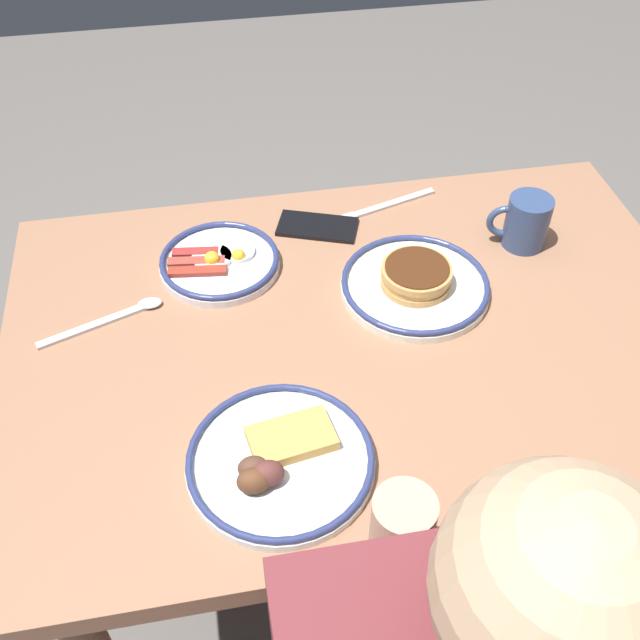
% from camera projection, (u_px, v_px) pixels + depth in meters
% --- Properties ---
extents(ground_plane, '(6.00, 6.00, 0.00)m').
position_uv_depth(ground_plane, '(349.00, 557.00, 1.70)').
color(ground_plane, '#66605B').
extents(dining_table, '(1.13, 0.79, 0.75)m').
position_uv_depth(dining_table, '(360.00, 377.00, 1.25)').
color(dining_table, '#9C6C4F').
rests_on(dining_table, ground_plane).
extents(plate_near_main, '(0.25, 0.25, 0.05)m').
position_uv_depth(plate_near_main, '(415.00, 283.00, 1.23)').
color(plate_near_main, white).
rests_on(plate_near_main, dining_table).
extents(plate_center_pancakes, '(0.21, 0.21, 0.04)m').
position_uv_depth(plate_center_pancakes, '(219.00, 262.00, 1.28)').
color(plate_center_pancakes, white).
rests_on(plate_center_pancakes, dining_table).
extents(plate_far_companion, '(0.25, 0.25, 0.05)m').
position_uv_depth(plate_far_companion, '(280.00, 460.00, 0.99)').
color(plate_far_companion, white).
rests_on(plate_far_companion, dining_table).
extents(coffee_mug, '(0.11, 0.08, 0.09)m').
position_uv_depth(coffee_mug, '(525.00, 221.00, 1.30)').
color(coffee_mug, '#334772').
rests_on(coffee_mug, dining_table).
extents(cell_phone, '(0.16, 0.12, 0.01)m').
position_uv_depth(cell_phone, '(317.00, 227.00, 1.36)').
color(cell_phone, black).
rests_on(cell_phone, dining_table).
extents(fork_near, '(0.20, 0.08, 0.01)m').
position_uv_depth(fork_near, '(387.00, 205.00, 1.41)').
color(fork_near, silver).
rests_on(fork_near, dining_table).
extents(tea_spoon, '(0.20, 0.08, 0.01)m').
position_uv_depth(tea_spoon, '(118.00, 316.00, 1.20)').
color(tea_spoon, silver).
rests_on(tea_spoon, dining_table).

